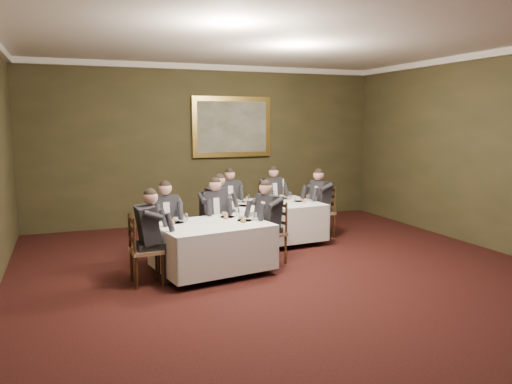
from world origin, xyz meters
TOP-DOWN VIEW (x-y plane):
  - ground at (0.00, 0.00)m, footprint 10.00×10.00m
  - ceiling at (0.00, 0.00)m, footprint 8.00×10.00m
  - back_wall at (0.00, 5.00)m, footprint 8.00×0.10m
  - crown_molding at (0.00, 0.00)m, footprint 8.00×10.00m
  - table_main at (0.50, 2.63)m, footprint 1.87×1.48m
  - table_second at (-1.04, 1.23)m, footprint 1.82×1.50m
  - chair_main_backleft at (-0.04, 3.50)m, footprint 0.48×0.46m
  - diner_main_backleft at (-0.04, 3.49)m, footprint 0.45×0.52m
  - chair_main_backright at (0.91, 3.57)m, footprint 0.48×0.46m
  - diner_main_backright at (0.91, 3.56)m, footprint 0.45×0.52m
  - chair_main_endleft at (-0.61, 2.54)m, footprint 0.47×0.49m
  - diner_main_endleft at (-0.60, 2.54)m, footprint 0.52×0.45m
  - chair_main_endright at (1.62, 2.72)m, footprint 0.49×0.51m
  - diner_main_endright at (1.61, 2.71)m, footprint 0.54×0.48m
  - chair_sec_backleft at (-1.61, 1.99)m, footprint 0.46×0.44m
  - diner_sec_backleft at (-1.61, 1.97)m, footprint 0.44×0.50m
  - chair_sec_backright at (-0.75, 2.13)m, footprint 0.45×0.43m
  - diner_sec_backright at (-0.75, 2.12)m, footprint 0.42×0.48m
  - chair_sec_endright at (-0.02, 1.40)m, footprint 0.53×0.54m
  - diner_sec_endright at (-0.04, 1.40)m, footprint 0.58×0.52m
  - chair_sec_endleft at (-2.06, 1.06)m, footprint 0.44×0.46m
  - diner_sec_endleft at (-2.05, 1.06)m, footprint 0.50×0.44m
  - centerpiece at (0.43, 2.57)m, footprint 0.26×0.23m
  - candlestick at (0.75, 2.63)m, footprint 0.07×0.07m
  - place_setting_table_main at (0.05, 2.99)m, footprint 0.33×0.31m
  - place_setting_table_second at (-1.48, 1.52)m, footprint 0.33×0.31m
  - painting at (0.50, 4.94)m, footprint 1.84×0.09m

SIDE VIEW (x-z plane):
  - ground at x=0.00m, z-range 0.00..0.00m
  - chair_main_backleft at x=-0.04m, z-range -0.22..0.78m
  - chair_main_backright at x=0.91m, z-range -0.22..0.78m
  - chair_main_endleft at x=-0.61m, z-range -0.22..0.78m
  - chair_main_endright at x=1.62m, z-range -0.22..0.78m
  - chair_sec_backleft at x=-1.61m, z-range -0.22..0.78m
  - chair_sec_backright at x=-0.75m, z-range -0.22..0.78m
  - chair_sec_endright at x=-0.02m, z-range -0.22..0.78m
  - chair_sec_endleft at x=-2.06m, z-range -0.22..0.78m
  - table_second at x=-1.04m, z-range 0.12..0.78m
  - table_main at x=0.50m, z-range 0.12..0.78m
  - diner_main_backleft at x=-0.04m, z-range -0.16..1.19m
  - diner_main_backright at x=0.91m, z-range -0.16..1.19m
  - diner_main_endleft at x=-0.60m, z-range -0.16..1.19m
  - diner_main_endright at x=1.61m, z-range -0.16..1.19m
  - diner_sec_backleft at x=-1.61m, z-range -0.16..1.19m
  - diner_sec_backright at x=-0.75m, z-range -0.16..1.19m
  - diner_sec_endright at x=-0.04m, z-range -0.16..1.19m
  - diner_sec_endleft at x=-2.05m, z-range -0.16..1.19m
  - place_setting_table_main at x=0.05m, z-range 0.73..0.87m
  - place_setting_table_second at x=-1.48m, z-range 0.73..0.87m
  - centerpiece at x=0.43m, z-range 0.77..1.04m
  - candlestick at x=0.75m, z-range 0.70..1.16m
  - back_wall at x=0.00m, z-range 0.00..3.50m
  - painting at x=0.50m, z-range 1.47..2.82m
  - crown_molding at x=0.00m, z-range 3.38..3.50m
  - ceiling at x=0.00m, z-range 3.45..3.55m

